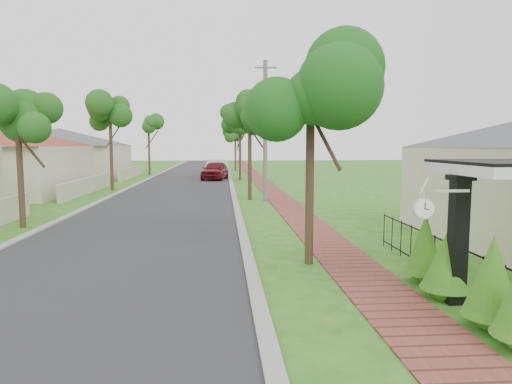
{
  "coord_description": "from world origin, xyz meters",
  "views": [
    {
      "loc": [
        -0.03,
        -9.44,
        3.09
      ],
      "look_at": [
        1.09,
        5.8,
        1.5
      ],
      "focal_mm": 32.0,
      "sensor_mm": 36.0,
      "label": 1
    }
  ],
  "objects_px": {
    "station_clock": "(426,207)",
    "near_tree": "(311,96)",
    "utility_pole": "(265,131)",
    "porch_post": "(458,246)",
    "parked_car_red": "(215,170)",
    "parked_car_white": "(216,168)"
  },
  "relations": [
    {
      "from": "station_clock",
      "to": "near_tree",
      "type": "bearing_deg",
      "value": 113.37
    },
    {
      "from": "porch_post",
      "to": "station_clock",
      "type": "distance_m",
      "value": 1.26
    },
    {
      "from": "porch_post",
      "to": "near_tree",
      "type": "xyz_separation_m",
      "value": [
        -2.35,
        3.06,
        3.2
      ]
    },
    {
      "from": "utility_pole",
      "to": "parked_car_white",
      "type": "bearing_deg",
      "value": 98.52
    },
    {
      "from": "parked_car_red",
      "to": "utility_pole",
      "type": "relative_size",
      "value": 0.63
    },
    {
      "from": "parked_car_white",
      "to": "station_clock",
      "type": "height_order",
      "value": "station_clock"
    },
    {
      "from": "porch_post",
      "to": "station_clock",
      "type": "relative_size",
      "value": 2.41
    },
    {
      "from": "near_tree",
      "to": "station_clock",
      "type": "bearing_deg",
      "value": -66.63
    },
    {
      "from": "near_tree",
      "to": "utility_pole",
      "type": "bearing_deg",
      "value": 89.57
    },
    {
      "from": "parked_car_white",
      "to": "station_clock",
      "type": "bearing_deg",
      "value": -78.68
    },
    {
      "from": "near_tree",
      "to": "parked_car_white",
      "type": "bearing_deg",
      "value": 94.95
    },
    {
      "from": "station_clock",
      "to": "parked_car_red",
      "type": "bearing_deg",
      "value": 97.65
    },
    {
      "from": "porch_post",
      "to": "parked_car_red",
      "type": "height_order",
      "value": "porch_post"
    },
    {
      "from": "utility_pole",
      "to": "near_tree",
      "type": "bearing_deg",
      "value": -90.43
    },
    {
      "from": "parked_car_red",
      "to": "near_tree",
      "type": "bearing_deg",
      "value": -74.28
    },
    {
      "from": "parked_car_red",
      "to": "utility_pole",
      "type": "bearing_deg",
      "value": -69.28
    },
    {
      "from": "porch_post",
      "to": "near_tree",
      "type": "distance_m",
      "value": 5.01
    },
    {
      "from": "parked_car_red",
      "to": "utility_pole",
      "type": "height_order",
      "value": "utility_pole"
    },
    {
      "from": "porch_post",
      "to": "near_tree",
      "type": "height_order",
      "value": "near_tree"
    },
    {
      "from": "porch_post",
      "to": "parked_car_white",
      "type": "relative_size",
      "value": 0.51
    },
    {
      "from": "utility_pole",
      "to": "station_clock",
      "type": "bearing_deg",
      "value": -85.22
    },
    {
      "from": "porch_post",
      "to": "near_tree",
      "type": "relative_size",
      "value": 0.46
    }
  ]
}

